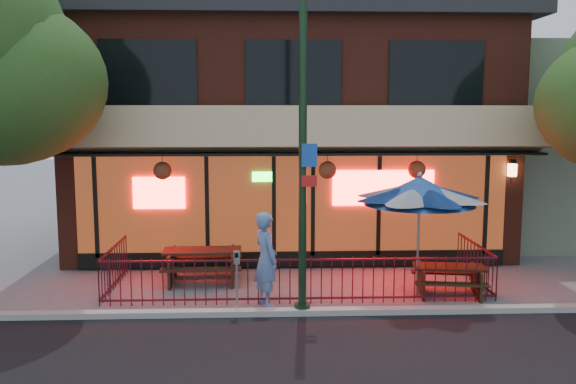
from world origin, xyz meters
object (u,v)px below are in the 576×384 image
at_px(street_light, 303,157).
at_px(picnic_table_right, 449,276).
at_px(picnic_table_left, 202,261).
at_px(patio_umbrella, 420,191).
at_px(parking_meter_near, 237,272).
at_px(pedestrian, 266,259).

height_order(street_light, picnic_table_right, street_light).
height_order(picnic_table_left, patio_umbrella, patio_umbrella).
height_order(picnic_table_left, parking_meter_near, parking_meter_near).
xyz_separation_m(picnic_table_right, parking_meter_near, (-4.63, -1.10, 0.44)).
xyz_separation_m(street_light, picnic_table_right, (3.32, 1.10, -2.72)).
distance_m(picnic_table_left, picnic_table_right, 5.69).
bearing_deg(picnic_table_right, pedestrian, -171.57).
distance_m(street_light, pedestrian, 2.33).
relative_size(picnic_table_left, parking_meter_near, 1.46).
relative_size(picnic_table_right, patio_umbrella, 0.62).
distance_m(picnic_table_left, pedestrian, 2.44).
distance_m(picnic_table_left, patio_umbrella, 5.32).
height_order(pedestrian, parking_meter_near, pedestrian).
bearing_deg(picnic_table_left, parking_meter_near, -68.85).
relative_size(street_light, parking_meter_near, 5.41).
relative_size(picnic_table_right, parking_meter_near, 1.32).
height_order(picnic_table_right, pedestrian, pedestrian).
bearing_deg(picnic_table_right, picnic_table_left, 167.11).
bearing_deg(pedestrian, patio_umbrella, -104.80).
bearing_deg(picnic_table_left, patio_umbrella, -14.71).
height_order(street_light, parking_meter_near, street_light).
xyz_separation_m(patio_umbrella, parking_meter_near, (-3.92, -1.10, -1.46)).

